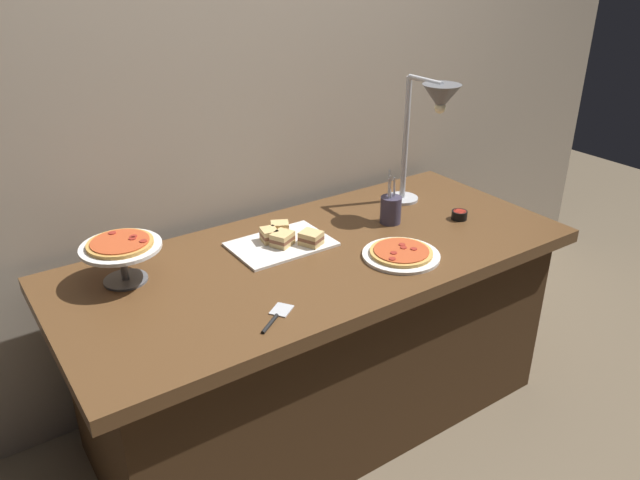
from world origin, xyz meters
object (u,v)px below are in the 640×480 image
heat_lamp (433,111)px  utensil_holder (391,209)px  sauce_cup_near (459,215)px  serving_spatula (276,316)px  sandwich_platter (284,240)px  pizza_plate_front (401,254)px  pizza_plate_center (121,249)px

heat_lamp → utensil_holder: heat_lamp is taller
heat_lamp → sauce_cup_near: (0.06, -0.14, -0.41)m
heat_lamp → serving_spatula: 1.08m
heat_lamp → sandwich_platter: (-0.66, 0.06, -0.41)m
heat_lamp → serving_spatula: size_ratio=3.43×
heat_lamp → pizza_plate_front: bearing=-144.2°
heat_lamp → pizza_plate_front: (-0.36, -0.26, -0.41)m
utensil_holder → sandwich_platter: bearing=171.5°
sauce_cup_near → pizza_plate_center: bearing=168.2°
pizza_plate_center → serving_spatula: pizza_plate_center is taller
sauce_cup_near → serving_spatula: size_ratio=0.40×
pizza_plate_front → sandwich_platter: (-0.30, 0.32, 0.01)m
pizza_plate_front → sandwich_platter: 0.44m
sandwich_platter → utensil_holder: size_ratio=1.65×
sauce_cup_near → serving_spatula: sauce_cup_near is taller
pizza_plate_front → sandwich_platter: bearing=132.7°
serving_spatula → pizza_plate_front: bearing=8.5°
pizza_plate_front → serving_spatula: 0.58m
pizza_plate_front → sandwich_platter: sandwich_platter is taller
sandwich_platter → serving_spatula: size_ratio=2.31×
utensil_holder → serving_spatula: size_ratio=1.40×
heat_lamp → sauce_cup_near: 0.43m
pizza_plate_front → sandwich_platter: size_ratio=0.77×
pizza_plate_center → sauce_cup_near: (1.29, -0.27, -0.10)m
pizza_plate_front → serving_spatula: size_ratio=1.77×
sauce_cup_near → utensil_holder: utensil_holder is taller
serving_spatula → pizza_plate_center: bearing=122.4°
pizza_plate_front → utensil_holder: (0.16, 0.25, 0.05)m
pizza_plate_center → utensil_holder: 1.05m
pizza_plate_center → sandwich_platter: size_ratio=0.72×
heat_lamp → sauce_cup_near: size_ratio=8.57×
utensil_holder → pizza_plate_front: bearing=-122.7°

